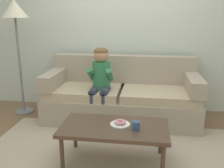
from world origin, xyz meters
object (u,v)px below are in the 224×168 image
Objects in this scene: person_child at (100,79)px; mug at (136,126)px; floor_lamp at (15,18)px; coffee_table at (114,130)px; toy_controller at (162,144)px; couch at (122,97)px; donut at (120,122)px.

mug is (0.56, -1.05, -0.21)m from person_child.
mug is at bearing -34.19° from floor_lamp.
coffee_table is at bearing 166.42° from mug.
floor_lamp is at bearing 139.21° from toy_controller.
floor_lamp is (-1.32, 0.22, 0.82)m from person_child.
floor_lamp is at bearing 170.34° from person_child.
floor_lamp reaches higher than couch.
person_child is 12.24× the size of mug.
couch is at bearing 105.79° from toy_controller.
mug is at bearing -28.65° from donut.
person_child reaches higher than couch.
couch is 0.48m from person_child.
toy_controller is at bearing -20.44° from floor_lamp.
toy_controller is 2.75m from floor_lamp.
coffee_table is 0.64× the size of floor_lamp.
couch is 1.29m from mug.
floor_lamp is (-2.18, 0.81, 1.47)m from toy_controller.
mug reaches higher than toy_controller.
person_child reaches higher than donut.
donut is (0.39, -0.96, -0.22)m from person_child.
couch is at bearing 102.47° from mug.
coffee_table is at bearing -146.83° from donut.
floor_lamp reaches higher than mug.
toy_controller is (0.86, -0.59, -0.65)m from person_child.
donut is 0.74m from toy_controller.
floor_lamp reaches higher than toy_controller.
donut is at bearing -84.63° from couch.
coffee_table is at bearing -71.53° from person_child.
coffee_table is 1.09m from person_child.
couch is 9.89× the size of toy_controller.
couch is at bearing 92.48° from coffee_table.
coffee_table is 0.25m from mug.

